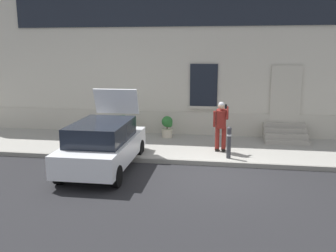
% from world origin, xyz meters
% --- Properties ---
extents(ground_plane, '(80.00, 80.00, 0.00)m').
position_xyz_m(ground_plane, '(0.00, 0.00, 0.00)').
color(ground_plane, '#232326').
extents(sidewalk, '(24.00, 3.60, 0.15)m').
position_xyz_m(sidewalk, '(0.00, 2.80, 0.07)').
color(sidewalk, '#99968E').
rests_on(sidewalk, ground).
extents(curb_edge, '(24.00, 0.12, 0.15)m').
position_xyz_m(curb_edge, '(0.00, 0.94, 0.07)').
color(curb_edge, gray).
rests_on(curb_edge, ground).
extents(building_facade, '(24.00, 1.52, 7.50)m').
position_xyz_m(building_facade, '(0.01, 5.29, 3.73)').
color(building_facade, beige).
rests_on(building_facade, ground).
extents(entrance_stoop, '(1.59, 1.28, 0.64)m').
position_xyz_m(entrance_stoop, '(2.65, 4.12, 0.39)').
color(entrance_stoop, '#9E998E').
rests_on(entrance_stoop, sidewalk).
extents(hatchback_car_white, '(1.82, 4.08, 2.34)m').
position_xyz_m(hatchback_car_white, '(-3.28, 0.08, 0.80)').
color(hatchback_car_white, white).
rests_on(hatchback_car_white, ground).
extents(bollard_near_person, '(0.15, 0.15, 1.04)m').
position_xyz_m(bollard_near_person, '(0.49, 1.35, 0.71)').
color(bollard_near_person, '#333338').
rests_on(bollard_near_person, sidewalk).
extents(bollard_far_left, '(0.15, 0.15, 1.04)m').
position_xyz_m(bollard_far_left, '(-3.45, 1.35, 0.71)').
color(bollard_far_left, '#333338').
rests_on(bollard_far_left, sidewalk).
extents(person_on_phone, '(0.51, 0.50, 1.74)m').
position_xyz_m(person_on_phone, '(0.21, 2.10, 1.15)').
color(person_on_phone, maroon).
rests_on(person_on_phone, sidewalk).
extents(planter_olive, '(0.44, 0.44, 0.86)m').
position_xyz_m(planter_olive, '(-3.73, 3.88, 0.61)').
color(planter_olive, '#606B38').
rests_on(planter_olive, sidewalk).
extents(planter_cream, '(0.44, 0.44, 0.86)m').
position_xyz_m(planter_cream, '(-1.92, 3.90, 0.61)').
color(planter_cream, beige).
rests_on(planter_cream, sidewalk).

